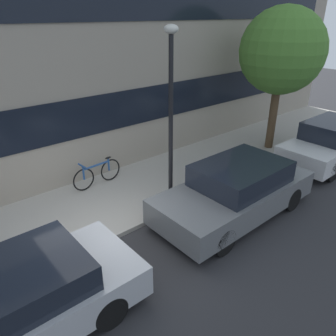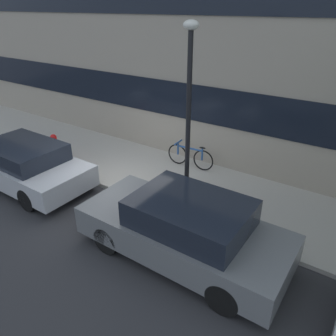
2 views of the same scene
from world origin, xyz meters
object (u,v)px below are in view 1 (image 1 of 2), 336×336
at_px(bicycle, 97,173).
at_px(lamp_post, 171,100).
at_px(parked_car_grey, 236,190).
at_px(parked_car_white, 330,143).
at_px(street_tree, 282,52).
at_px(parked_car_silver, 5,309).

xyz_separation_m(bicycle, lamp_post, (1.07, -1.95, 2.29)).
height_order(parked_car_grey, lamp_post, lamp_post).
relative_size(parked_car_white, street_tree, 0.83).
bearing_deg(parked_car_silver, lamp_post, -162.09).
bearing_deg(lamp_post, parked_car_white, -14.28).
height_order(parked_car_silver, parked_car_grey, parked_car_grey).
distance_m(parked_car_silver, bicycle, 4.86).
distance_m(bicycle, street_tree, 7.10).
relative_size(parked_car_silver, lamp_post, 1.00).
bearing_deg(parked_car_grey, parked_car_white, 180.00).
xyz_separation_m(parked_car_silver, bicycle, (3.45, 3.41, -0.15)).
bearing_deg(bicycle, parked_car_silver, 40.92).
bearing_deg(parked_car_silver, street_tree, -168.77).
height_order(parked_car_white, street_tree, street_tree).
height_order(parked_car_silver, parked_car_white, parked_car_white).
bearing_deg(lamp_post, parked_car_silver, -162.09).
distance_m(street_tree, lamp_post, 5.27).
distance_m(parked_car_white, lamp_post, 6.27).
xyz_separation_m(parked_car_grey, parked_car_white, (4.89, -0.00, 0.02)).
bearing_deg(street_tree, parked_car_grey, -156.09).
distance_m(parked_car_silver, lamp_post, 5.21).
distance_m(parked_car_silver, street_tree, 10.31).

